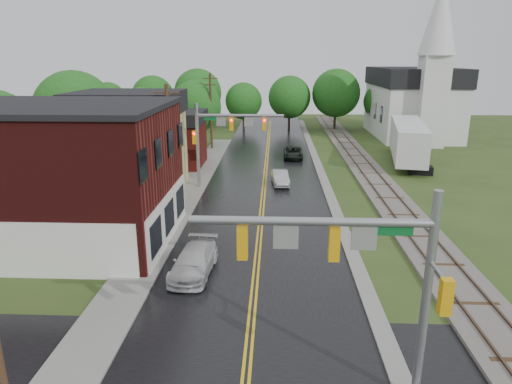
# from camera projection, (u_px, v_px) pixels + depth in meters

# --- Properties ---
(main_road) EXTENTS (10.00, 90.00, 0.02)m
(main_road) POSITION_uv_depth(u_px,v_px,m) (265.00, 179.00, 42.04)
(main_road) COLOR black
(main_road) RESTS_ON ground
(curb_right) EXTENTS (0.80, 70.00, 0.12)m
(curb_right) POSITION_uv_depth(u_px,v_px,m) (319.00, 167.00, 46.61)
(curb_right) COLOR gray
(curb_right) RESTS_ON ground
(sidewalk_left) EXTENTS (2.40, 50.00, 0.12)m
(sidewalk_left) POSITION_uv_depth(u_px,v_px,m) (188.00, 194.00, 37.51)
(sidewalk_left) COLOR gray
(sidewalk_left) RESTS_ON ground
(brick_building) EXTENTS (14.30, 10.30, 8.30)m
(brick_building) POSITION_uv_depth(u_px,v_px,m) (49.00, 174.00, 27.01)
(brick_building) COLOR #410E0E
(brick_building) RESTS_ON ground
(yellow_house) EXTENTS (8.00, 7.00, 6.40)m
(yellow_house) POSITION_uv_depth(u_px,v_px,m) (131.00, 153.00, 37.75)
(yellow_house) COLOR tan
(yellow_house) RESTS_ON ground
(darkred_building) EXTENTS (7.00, 6.00, 4.40)m
(darkred_building) POSITION_uv_depth(u_px,v_px,m) (168.00, 145.00, 46.61)
(darkred_building) COLOR #3F0F0C
(darkred_building) RESTS_ON ground
(church) EXTENTS (10.40, 18.40, 20.00)m
(church) POSITION_uv_depth(u_px,v_px,m) (415.00, 95.00, 62.29)
(church) COLOR silver
(church) RESTS_ON ground
(railroad) EXTENTS (3.20, 80.00, 0.30)m
(railroad) POSITION_uv_depth(u_px,v_px,m) (364.00, 167.00, 46.39)
(railroad) COLOR #59544C
(railroad) RESTS_ON ground
(traffic_signal_near) EXTENTS (7.34, 0.30, 7.20)m
(traffic_signal_near) POSITION_uv_depth(u_px,v_px,m) (359.00, 261.00, 13.67)
(traffic_signal_near) COLOR gray
(traffic_signal_near) RESTS_ON ground
(traffic_signal_far) EXTENTS (7.34, 0.43, 7.20)m
(traffic_signal_far) POSITION_uv_depth(u_px,v_px,m) (223.00, 130.00, 37.89)
(traffic_signal_far) COLOR gray
(traffic_signal_far) RESTS_ON ground
(utility_pole_b) EXTENTS (1.80, 0.28, 9.00)m
(utility_pole_b) POSITION_uv_depth(u_px,v_px,m) (170.00, 144.00, 33.32)
(utility_pole_b) COLOR #382616
(utility_pole_b) RESTS_ON ground
(utility_pole_c) EXTENTS (1.80, 0.28, 9.00)m
(utility_pole_c) POSITION_uv_depth(u_px,v_px,m) (211.00, 110.00, 54.38)
(utility_pole_c) COLOR #382616
(utility_pole_c) RESTS_ON ground
(tree_left_b) EXTENTS (7.60, 7.60, 9.69)m
(tree_left_b) POSITION_uv_depth(u_px,v_px,m) (77.00, 113.00, 42.96)
(tree_left_b) COLOR black
(tree_left_b) RESTS_ON ground
(tree_left_c) EXTENTS (6.00, 6.00, 7.65)m
(tree_left_c) POSITION_uv_depth(u_px,v_px,m) (143.00, 116.00, 50.80)
(tree_left_c) COLOR black
(tree_left_c) RESTS_ON ground
(tree_left_e) EXTENTS (6.40, 6.40, 8.16)m
(tree_left_e) POSITION_uv_depth(u_px,v_px,m) (197.00, 108.00, 56.26)
(tree_left_e) COLOR black
(tree_left_e) RESTS_ON ground
(suv_dark) EXTENTS (2.06, 4.44, 1.23)m
(suv_dark) POSITION_uv_depth(u_px,v_px,m) (293.00, 153.00, 50.48)
(suv_dark) COLOR black
(suv_dark) RESTS_ON ground
(sedan_silver) EXTENTS (1.72, 3.91, 1.25)m
(sedan_silver) POSITION_uv_depth(u_px,v_px,m) (280.00, 178.00, 40.09)
(sedan_silver) COLOR #A4A3A8
(sedan_silver) RESTS_ON ground
(pickup_white) EXTENTS (2.24, 4.82, 1.36)m
(pickup_white) POSITION_uv_depth(u_px,v_px,m) (194.00, 261.00, 23.57)
(pickup_white) COLOR silver
(pickup_white) RESTS_ON ground
(semi_trailer) EXTENTS (5.50, 13.97, 4.21)m
(semi_trailer) POSITION_uv_depth(u_px,v_px,m) (408.00, 140.00, 47.98)
(semi_trailer) COLOR black
(semi_trailer) RESTS_ON ground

